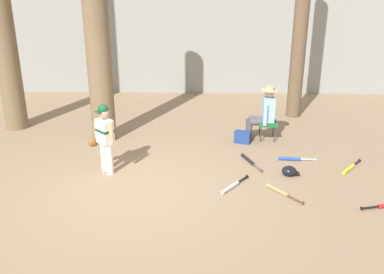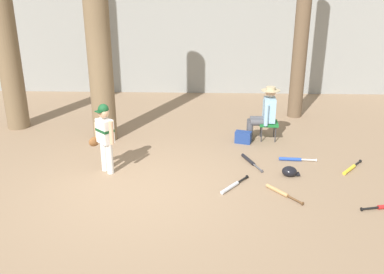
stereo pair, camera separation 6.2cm
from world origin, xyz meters
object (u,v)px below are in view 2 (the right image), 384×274
at_px(seated_spectator, 265,112).
at_px(bat_wood_tan, 280,192).
at_px(folding_stool, 268,124).
at_px(tree_behind_spectator, 302,30).
at_px(bat_yellow_trainer, 351,169).
at_px(bat_aluminum_silver, 232,186).
at_px(batting_helmet_black, 290,171).
at_px(tree_near_player, 98,33).
at_px(tree_far_left, 1,10).
at_px(bat_blue_youth, 293,159).
at_px(handbag_beside_stool, 243,137).
at_px(bat_black_composite, 250,161).
at_px(young_ballplayer, 104,134).

distance_m(seated_spectator, bat_wood_tan, 2.59).
bearing_deg(folding_stool, tree_behind_spectator, 61.96).
bearing_deg(bat_yellow_trainer, bat_aluminum_silver, -160.59).
bearing_deg(batting_helmet_black, folding_stool, 94.98).
relative_size(folding_stool, bat_wood_tan, 0.64).
bearing_deg(tree_near_player, tree_far_left, 162.17).
relative_size(bat_blue_youth, batting_helmet_black, 2.26).
xyz_separation_m(folding_stool, batting_helmet_black, (0.16, -1.81, -0.28)).
height_order(tree_behind_spectator, handbag_beside_stool, tree_behind_spectator).
distance_m(tree_near_player, tree_far_left, 2.42).
bearing_deg(tree_behind_spectator, bat_wood_tan, -103.78).
xyz_separation_m(bat_aluminum_silver, bat_black_composite, (0.40, 1.09, 0.00)).
bearing_deg(handbag_beside_stool, seated_spectator, 26.63).
xyz_separation_m(bat_aluminum_silver, bat_yellow_trainer, (2.26, 0.79, 0.00)).
distance_m(young_ballplayer, folding_stool, 3.67).
relative_size(tree_behind_spectator, bat_aluminum_silver, 7.55).
height_order(bat_aluminum_silver, batting_helmet_black, batting_helmet_black).
relative_size(young_ballplayer, bat_aluminum_silver, 1.96).
bearing_deg(tree_behind_spectator, young_ballplayer, -139.73).
distance_m(tree_near_player, young_ballplayer, 2.33).
xyz_separation_m(handbag_beside_stool, bat_blue_youth, (0.91, -0.93, -0.10)).
distance_m(tree_far_left, bat_aluminum_silver, 6.37).
distance_m(folding_stool, batting_helmet_black, 1.84).
distance_m(young_ballplayer, bat_black_composite, 2.82).
height_order(seated_spectator, handbag_beside_stool, seated_spectator).
bearing_deg(handbag_beside_stool, young_ballplayer, -149.75).
bearing_deg(bat_black_composite, bat_yellow_trainer, -8.94).
height_order(seated_spectator, bat_yellow_trainer, seated_spectator).
xyz_separation_m(tree_behind_spectator, bat_wood_tan, (-1.04, -4.23, -2.15)).
bearing_deg(tree_far_left, folding_stool, -6.21).
bearing_deg(bat_black_composite, tree_near_player, 159.32).
xyz_separation_m(young_ballplayer, bat_aluminum_silver, (2.28, -0.58, -0.71)).
height_order(tree_behind_spectator, bat_aluminum_silver, tree_behind_spectator).
bearing_deg(tree_behind_spectator, seated_spectator, -120.60).
xyz_separation_m(seated_spectator, bat_yellow_trainer, (1.44, -1.55, -0.61)).
distance_m(folding_stool, bat_blue_youth, 1.25).
distance_m(tree_behind_spectator, handbag_beside_stool, 3.19).
bearing_deg(tree_behind_spectator, batting_helmet_black, -102.09).
relative_size(tree_far_left, batting_helmet_black, 19.71).
relative_size(seated_spectator, bat_blue_youth, 1.65).
distance_m(handbag_beside_stool, tree_far_left, 5.96).
distance_m(folding_stool, bat_wood_tan, 2.54).
bearing_deg(tree_far_left, bat_yellow_trainer, -16.87).
bearing_deg(tree_far_left, bat_wood_tan, -28.76).
xyz_separation_m(bat_aluminum_silver, batting_helmet_black, (1.07, 0.53, 0.05)).
height_order(tree_far_left, bat_black_composite, tree_far_left).
bearing_deg(bat_black_composite, bat_blue_youth, 6.83).
height_order(folding_stool, bat_aluminum_silver, folding_stool).
height_order(handbag_beside_stool, batting_helmet_black, handbag_beside_stool).
bearing_deg(bat_wood_tan, folding_stool, 87.21).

